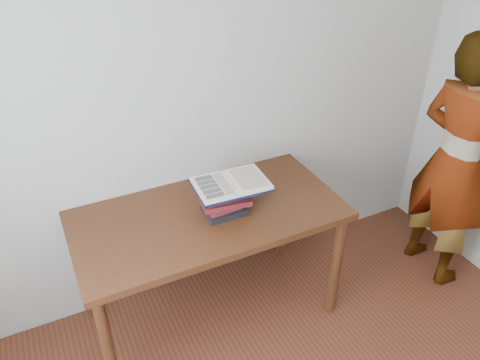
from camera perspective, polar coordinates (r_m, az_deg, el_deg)
room_shell at (r=1.18m, az=22.77°, el=-6.61°), size 3.54×3.54×2.62m
desk at (r=2.63m, az=-3.77°, el=-5.66°), size 1.48×0.74×0.79m
book_stack at (r=2.53m, az=-2.13°, el=-2.49°), size 0.28×0.21×0.15m
open_book at (r=2.49m, az=-1.08°, el=-0.48°), size 0.40×0.29×0.03m
reader at (r=3.20m, az=24.77°, el=1.82°), size 0.40×0.61×1.67m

